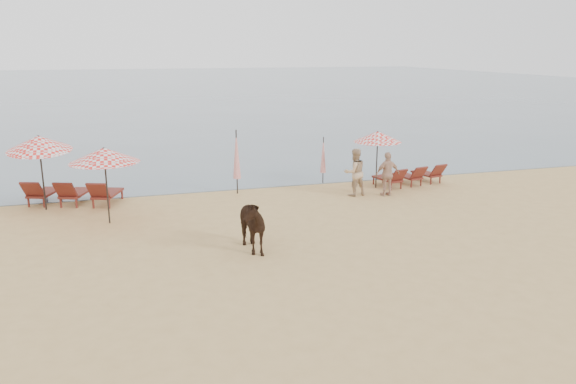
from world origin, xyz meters
The scene contains 12 objects.
ground centered at (0.00, 0.00, 0.00)m, with size 120.00×120.00×0.00m, color tan.
sea centered at (0.00, 80.00, 0.00)m, with size 160.00×140.00×0.06m, color #51606B.
lounger_cluster_left centered at (-6.77, 9.53, 0.47)m, with size 3.49×2.74×0.67m.
lounger_cluster_right centered at (6.43, 8.82, 0.41)m, with size 2.95×2.09×0.59m.
umbrella_open_left_a centered at (-5.50, 6.87, 2.24)m, with size 2.19×2.19×2.49m.
umbrella_open_left_b centered at (-7.66, 9.12, 2.36)m, with size 2.14×2.18×2.73m.
umbrella_open_right centered at (4.85, 8.79, 2.09)m, with size 1.90×1.90×2.32m.
umbrella_closed_left centered at (-0.75, 9.45, 1.54)m, with size 0.30×0.30×2.50m.
umbrella_closed_right centered at (3.00, 10.02, 1.22)m, with size 0.24×0.24×1.98m.
cow centered at (-1.74, 3.11, 0.79)m, with size 0.85×1.86×1.57m, color black.
beachgoer_right_a centered at (3.51, 7.89, 0.91)m, with size 0.89×0.69×1.83m, color tan.
beachgoer_right_b centered at (4.70, 7.49, 0.85)m, with size 0.99×0.41×1.70m, color tan.
Camera 1 is at (-4.87, -11.47, 5.51)m, focal length 35.00 mm.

